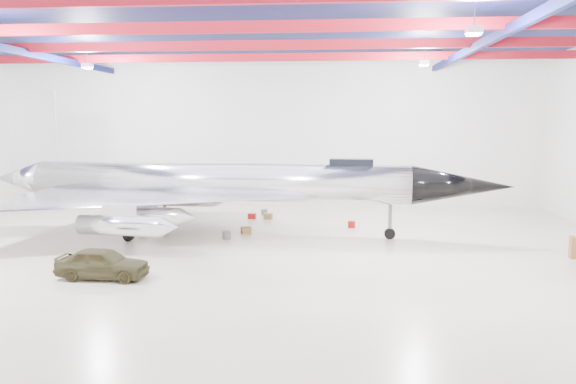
# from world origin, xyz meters

# --- Properties ---
(floor) EXTENTS (40.00, 40.00, 0.00)m
(floor) POSITION_xyz_m (0.00, 0.00, 0.00)
(floor) COLOR #C3B59B
(floor) RESTS_ON ground
(wall_back) EXTENTS (40.00, 0.00, 40.00)m
(wall_back) POSITION_xyz_m (0.00, 15.00, 5.50)
(wall_back) COLOR silver
(wall_back) RESTS_ON floor
(ceiling) EXTENTS (40.00, 40.00, 0.00)m
(ceiling) POSITION_xyz_m (0.00, 0.00, 11.00)
(ceiling) COLOR #0A0F38
(ceiling) RESTS_ON wall_back
(ceiling_structure) EXTENTS (39.50, 29.50, 1.08)m
(ceiling_structure) POSITION_xyz_m (0.00, 0.00, 10.32)
(ceiling_structure) COLOR maroon
(ceiling_structure) RESTS_ON ceiling
(jet_aircraft) EXTENTS (29.90, 18.07, 8.15)m
(jet_aircraft) POSITION_xyz_m (-1.61, 3.61, 2.67)
(jet_aircraft) COLOR silver
(jet_aircraft) RESTS_ON floor
(jeep) EXTENTS (3.82, 1.66, 1.28)m
(jeep) POSITION_xyz_m (-4.42, -5.71, 0.64)
(jeep) COLOR #3B361D
(jeep) RESTS_ON floor
(crate_ply) EXTENTS (0.63, 0.57, 0.36)m
(crate_ply) POSITION_xyz_m (-6.34, 4.18, 0.18)
(crate_ply) COLOR olive
(crate_ply) RESTS_ON floor
(toolbox_red) EXTENTS (0.53, 0.43, 0.36)m
(toolbox_red) POSITION_xyz_m (-0.41, 8.53, 0.18)
(toolbox_red) COLOR #9F140F
(toolbox_red) RESTS_ON floor
(engine_drum) EXTENTS (0.58, 0.58, 0.42)m
(engine_drum) POSITION_xyz_m (-0.86, 2.24, 0.21)
(engine_drum) COLOR #59595B
(engine_drum) RESTS_ON floor
(parts_bin) EXTENTS (0.57, 0.47, 0.38)m
(parts_bin) POSITION_xyz_m (0.65, 8.49, 0.19)
(parts_bin) COLOR olive
(parts_bin) RESTS_ON floor
(crate_small) EXTENTS (0.45, 0.38, 0.27)m
(crate_small) POSITION_xyz_m (-7.38, 8.74, 0.14)
(crate_small) COLOR #59595B
(crate_small) RESTS_ON floor
(tool_chest) EXTENTS (0.54, 0.54, 0.41)m
(tool_chest) POSITION_xyz_m (6.02, 6.03, 0.20)
(tool_chest) COLOR #9F140F
(tool_chest) RESTS_ON floor
(oil_barrel) EXTENTS (0.66, 0.60, 0.38)m
(oil_barrel) POSITION_xyz_m (-0.03, 3.78, 0.19)
(oil_barrel) COLOR olive
(oil_barrel) RESTS_ON floor
(spares_box) EXTENTS (0.53, 0.53, 0.39)m
(spares_box) POSITION_xyz_m (0.19, 10.06, 0.19)
(spares_box) COLOR #59595B
(spares_box) RESTS_ON floor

